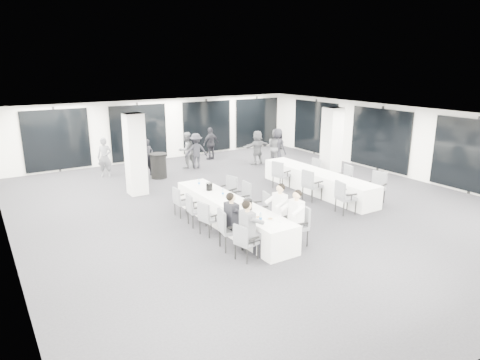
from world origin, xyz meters
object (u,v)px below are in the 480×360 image
Objects in this scene: chair_main_left_near at (244,240)px; standing_guest_e at (277,144)px; ice_bucket_near at (248,205)px; banquet_table_main at (231,214)px; standing_guest_g at (104,155)px; standing_guest_d at (211,141)px; standing_guest_h at (275,145)px; standing_guest_b at (186,148)px; chair_side_left_mid at (311,183)px; chair_main_left_far at (181,200)px; chair_main_right_fourth at (243,196)px; chair_main_left_second at (227,227)px; cocktail_table at (159,166)px; chair_main_left_fourth at (194,208)px; chair_main_right_second at (282,216)px; ice_bucket_far at (209,187)px; chair_side_right_near at (377,185)px; chair_main_right_far at (229,190)px; banquet_table_side at (317,182)px; chair_side_right_far at (314,169)px; chair_main_right_near at (299,223)px; chair_main_right_mid at (262,207)px; standing_guest_f at (257,145)px; standing_guest_c at (196,149)px; chair_side_left_near at (344,195)px; standing_guest_a at (148,155)px; chair_side_right_mid at (345,177)px.

standing_guest_e reaches higher than chair_main_left_near.
banquet_table_main is at bearing 90.71° from ice_bucket_near.
ice_bucket_near is at bearing -46.69° from standing_guest_g.
standing_guest_h is (1.86, -2.54, 0.05)m from standing_guest_d.
standing_guest_b is 0.97× the size of standing_guest_h.
chair_side_left_mid is at bearing 22.63° from ice_bucket_near.
chair_main_right_fourth is (1.66, -0.80, 0.05)m from chair_main_left_far.
chair_main_left_second is 0.57× the size of standing_guest_g.
standing_guest_d is at bearing 28.65° from cocktail_table.
chair_main_left_fourth is 0.95× the size of chair_main_right_second.
ice_bucket_near is at bearing -89.46° from ice_bucket_far.
ice_bucket_near is at bearing 119.04° from standing_guest_e.
banquet_table_main is 5.16m from chair_side_right_near.
standing_guest_h is at bearing -64.77° from chair_main_right_far.
chair_main_left_fourth is 0.53× the size of standing_guest_d.
chair_side_right_far reaches higher than banquet_table_side.
chair_main_right_near is at bearing 77.87° from chair_main_left_second.
chair_main_right_near is 0.56× the size of standing_guest_g.
chair_main_right_fourth is 1.77m from ice_bucket_near.
standing_guest_e is 8.44× the size of ice_bucket_far.
chair_main_left_near is 2.33m from chair_main_right_mid.
standing_guest_f is at bearing 159.67° from chair_side_left_mid.
chair_main_left_second is 1.04× the size of chair_main_right_far.
chair_main_left_second is 0.59× the size of standing_guest_c.
banquet_table_side is 5.10× the size of cocktail_table.
chair_main_right_second is 0.95× the size of chair_side_left_near.
standing_guest_d is at bearing -161.33° from standing_guest_b.
standing_guest_a is 0.99× the size of standing_guest_f.
chair_main_right_second is 1.94m from chair_main_right_fourth.
chair_main_left_far is 2.46m from chair_main_right_mid.
chair_main_right_fourth is 1.11× the size of chair_side_right_far.
standing_guest_f is 8.29m from ice_bucket_near.
chair_main_right_second is 0.53× the size of standing_guest_h.
chair_side_right_near is 0.59× the size of standing_guest_c.
standing_guest_c is at bearing -160.06° from chair_side_left_near.
standing_guest_d is at bearing -37.73° from chair_main_right_far.
banquet_table_side is at bearing -75.91° from standing_guest_a.
standing_guest_d is (2.80, 6.32, 0.30)m from chair_main_right_far.
chair_side_left_mid is 8.32m from standing_guest_g.
chair_main_left_fourth is at bearing 43.95° from chair_main_right_near.
chair_side_right_mid is at bearing 166.94° from standing_guest_h.
ice_bucket_near is at bearing -89.29° from banquet_table_main.
chair_main_right_far is 4.34m from chair_side_right_mid.
chair_main_right_second is at bearing 128.68° from chair_side_right_far.
standing_guest_c is (3.09, 8.60, 0.35)m from chair_main_left_near.
banquet_table_side is 3.47m from chair_main_right_fourth.
standing_guest_e is at bearing 119.11° from chair_main_left_far.
chair_main_right_far is at bearing 99.64° from chair_side_right_far.
banquet_table_side is 5.43× the size of chair_main_right_mid.
chair_main_left_near is at bearing -97.99° from cocktail_table.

